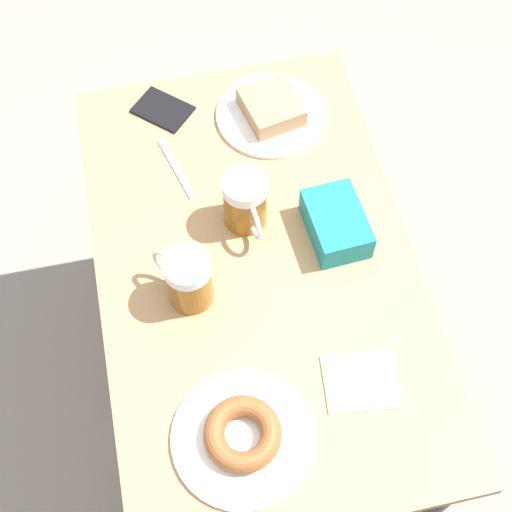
{
  "coord_description": "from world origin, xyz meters",
  "views": [
    {
      "loc": [
        0.15,
        0.69,
        2.02
      ],
      "look_at": [
        0.0,
        0.0,
        0.78
      ],
      "focal_mm": 50.0,
      "sensor_mm": 36.0,
      "label": 1
    }
  ],
  "objects_px": {
    "plate_with_donut": "(243,435)",
    "blue_pouch": "(336,224)",
    "fork": "(176,169)",
    "beer_mug_center": "(188,279)",
    "passport_near_edge": "(163,110)",
    "beer_mug_left": "(246,202)",
    "plate_with_cake": "(271,110)",
    "napkin_folded": "(360,381)"
  },
  "relations": [
    {
      "from": "fork",
      "to": "plate_with_cake",
      "type": "bearing_deg",
      "value": -156.42
    },
    {
      "from": "napkin_folded",
      "to": "fork",
      "type": "relative_size",
      "value": 0.83
    },
    {
      "from": "passport_near_edge",
      "to": "blue_pouch",
      "type": "bearing_deg",
      "value": 126.68
    },
    {
      "from": "blue_pouch",
      "to": "napkin_folded",
      "type": "bearing_deg",
      "value": 82.97
    },
    {
      "from": "beer_mug_left",
      "to": "napkin_folded",
      "type": "height_order",
      "value": "beer_mug_left"
    },
    {
      "from": "beer_mug_left",
      "to": "fork",
      "type": "relative_size",
      "value": 0.78
    },
    {
      "from": "beer_mug_center",
      "to": "blue_pouch",
      "type": "height_order",
      "value": "beer_mug_center"
    },
    {
      "from": "napkin_folded",
      "to": "blue_pouch",
      "type": "height_order",
      "value": "blue_pouch"
    },
    {
      "from": "plate_with_donut",
      "to": "beer_mug_center",
      "type": "relative_size",
      "value": 1.96
    },
    {
      "from": "beer_mug_left",
      "to": "blue_pouch",
      "type": "relative_size",
      "value": 0.83
    },
    {
      "from": "napkin_folded",
      "to": "blue_pouch",
      "type": "relative_size",
      "value": 0.88
    },
    {
      "from": "plate_with_donut",
      "to": "beer_mug_left",
      "type": "xyz_separation_m",
      "value": [
        -0.1,
        -0.45,
        0.05
      ]
    },
    {
      "from": "plate_with_donut",
      "to": "blue_pouch",
      "type": "bearing_deg",
      "value": -125.69
    },
    {
      "from": "blue_pouch",
      "to": "beer_mug_left",
      "type": "bearing_deg",
      "value": -21.91
    },
    {
      "from": "napkin_folded",
      "to": "fork",
      "type": "xyz_separation_m",
      "value": [
        0.26,
        -0.55,
        -0.0
      ]
    },
    {
      "from": "beer_mug_center",
      "to": "fork",
      "type": "height_order",
      "value": "beer_mug_center"
    },
    {
      "from": "napkin_folded",
      "to": "fork",
      "type": "height_order",
      "value": "same"
    },
    {
      "from": "beer_mug_left",
      "to": "napkin_folded",
      "type": "relative_size",
      "value": 0.94
    },
    {
      "from": "plate_with_cake",
      "to": "passport_near_edge",
      "type": "bearing_deg",
      "value": -16.05
    },
    {
      "from": "beer_mug_left",
      "to": "napkin_folded",
      "type": "bearing_deg",
      "value": 108.63
    },
    {
      "from": "napkin_folded",
      "to": "fork",
      "type": "distance_m",
      "value": 0.61
    },
    {
      "from": "plate_with_cake",
      "to": "blue_pouch",
      "type": "distance_m",
      "value": 0.34
    },
    {
      "from": "beer_mug_center",
      "to": "fork",
      "type": "bearing_deg",
      "value": -93.73
    },
    {
      "from": "beer_mug_center",
      "to": "passport_near_edge",
      "type": "bearing_deg",
      "value": -91.98
    },
    {
      "from": "beer_mug_center",
      "to": "plate_with_donut",
      "type": "bearing_deg",
      "value": 98.11
    },
    {
      "from": "beer_mug_left",
      "to": "fork",
      "type": "distance_m",
      "value": 0.21
    },
    {
      "from": "plate_with_donut",
      "to": "napkin_folded",
      "type": "distance_m",
      "value": 0.24
    },
    {
      "from": "beer_mug_left",
      "to": "blue_pouch",
      "type": "height_order",
      "value": "beer_mug_left"
    },
    {
      "from": "beer_mug_left",
      "to": "fork",
      "type": "xyz_separation_m",
      "value": [
        0.12,
        -0.16,
        -0.06
      ]
    },
    {
      "from": "beer_mug_center",
      "to": "blue_pouch",
      "type": "distance_m",
      "value": 0.33
    },
    {
      "from": "passport_near_edge",
      "to": "blue_pouch",
      "type": "height_order",
      "value": "blue_pouch"
    },
    {
      "from": "plate_with_donut",
      "to": "blue_pouch",
      "type": "relative_size",
      "value": 1.55
    },
    {
      "from": "beer_mug_left",
      "to": "beer_mug_center",
      "type": "distance_m",
      "value": 0.21
    },
    {
      "from": "fork",
      "to": "beer_mug_left",
      "type": "bearing_deg",
      "value": 127.6
    },
    {
      "from": "blue_pouch",
      "to": "fork",
      "type": "bearing_deg",
      "value": -37.82
    },
    {
      "from": "beer_mug_left",
      "to": "blue_pouch",
      "type": "xyz_separation_m",
      "value": [
        -0.17,
        0.07,
        -0.03
      ]
    },
    {
      "from": "plate_with_donut",
      "to": "napkin_folded",
      "type": "xyz_separation_m",
      "value": [
        -0.23,
        -0.06,
        -0.02
      ]
    },
    {
      "from": "beer_mug_center",
      "to": "beer_mug_left",
      "type": "bearing_deg",
      "value": -134.13
    },
    {
      "from": "passport_near_edge",
      "to": "napkin_folded",
      "type": "bearing_deg",
      "value": 109.67
    },
    {
      "from": "plate_with_cake",
      "to": "blue_pouch",
      "type": "relative_size",
      "value": 1.53
    },
    {
      "from": "plate_with_cake",
      "to": "passport_near_edge",
      "type": "height_order",
      "value": "plate_with_cake"
    },
    {
      "from": "fork",
      "to": "plate_with_donut",
      "type": "bearing_deg",
      "value": 92.15
    }
  ]
}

